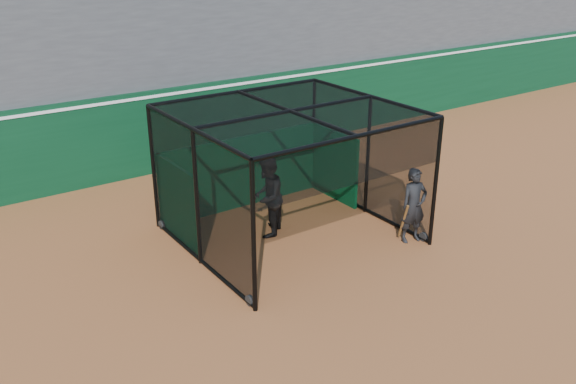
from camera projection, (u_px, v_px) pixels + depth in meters
ground at (326, 293)px, 12.19m from camera, size 120.00×120.00×0.00m
outfield_wall at (151, 130)px, 18.14m from camera, size 50.00×0.50×2.50m
grandstand at (96, 8)px, 19.78m from camera, size 50.00×7.85×8.95m
batting_cage at (290, 175)px, 14.02m from camera, size 4.86×4.60×3.05m
batter at (267, 197)px, 14.26m from camera, size 1.19×1.18×1.94m
on_deck_player at (414, 206)px, 13.99m from camera, size 0.72×0.54×1.79m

